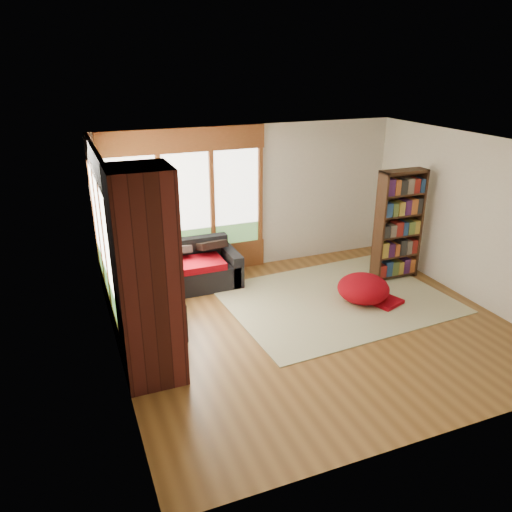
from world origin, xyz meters
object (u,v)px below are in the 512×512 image
object	(u,v)px
pouf	(363,288)
dog_tan	(163,257)
bookshelf	(398,226)
brick_chimney	(147,279)
area_rug	(336,299)
sectional_sofa	(157,283)
dog_brindle	(161,267)

from	to	relation	value
pouf	dog_tan	bearing A→B (deg)	158.54
bookshelf	brick_chimney	bearing A→B (deg)	-162.98
bookshelf	dog_tan	size ratio (longest dim) A/B	1.99
pouf	dog_tan	world-z (taller)	dog_tan
pouf	dog_tan	distance (m)	3.20
pouf	dog_tan	xyz separation A→B (m)	(-2.94, 1.15, 0.54)
brick_chimney	area_rug	distance (m)	3.53
bookshelf	pouf	bearing A→B (deg)	-149.43
sectional_sofa	bookshelf	bearing A→B (deg)	-11.84
brick_chimney	dog_tan	world-z (taller)	brick_chimney
brick_chimney	sectional_sofa	bearing A→B (deg)	77.71
sectional_sofa	area_rug	world-z (taller)	sectional_sofa
bookshelf	dog_brindle	size ratio (longest dim) A/B	2.04
sectional_sofa	dog_brindle	size ratio (longest dim) A/B	2.33
sectional_sofa	dog_tan	bearing A→B (deg)	-48.47
dog_tan	dog_brindle	size ratio (longest dim) A/B	1.03
bookshelf	dog_brindle	xyz separation A→B (m)	(-4.09, 0.17, -0.19)
pouf	dog_brindle	size ratio (longest dim) A/B	0.87
brick_chimney	dog_brindle	bearing A→B (deg)	74.00
bookshelf	pouf	world-z (taller)	bookshelf
sectional_sofa	pouf	world-z (taller)	sectional_sofa
pouf	brick_chimney	bearing A→B (deg)	-167.52
sectional_sofa	pouf	size ratio (longest dim) A/B	2.66
pouf	sectional_sofa	bearing A→B (deg)	157.36
bookshelf	dog_brindle	distance (m)	4.10
area_rug	bookshelf	distance (m)	1.75
brick_chimney	bookshelf	size ratio (longest dim) A/B	1.35
dog_tan	area_rug	bearing A→B (deg)	-70.08
brick_chimney	dog_tan	size ratio (longest dim) A/B	2.68
area_rug	bookshelf	world-z (taller)	bookshelf
brick_chimney	area_rug	xyz separation A→B (m)	(3.14, 0.98, -1.29)
area_rug	pouf	xyz separation A→B (m)	(0.36, -0.21, 0.23)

